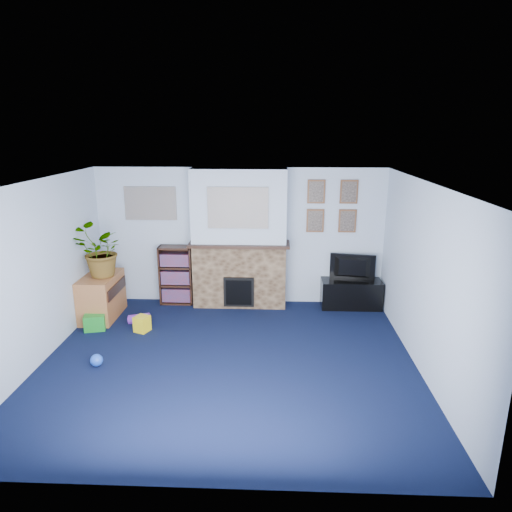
{
  "coord_description": "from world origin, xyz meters",
  "views": [
    {
      "loc": [
        0.6,
        -5.52,
        3.05
      ],
      "look_at": [
        0.33,
        0.91,
        1.23
      ],
      "focal_mm": 32.0,
      "sensor_mm": 36.0,
      "label": 1
    }
  ],
  "objects_px": {
    "tv_stand": "(351,295)",
    "bookshelf": "(176,276)",
    "television": "(352,268)",
    "sideboard": "(102,297)"
  },
  "relations": [
    {
      "from": "sideboard",
      "to": "bookshelf",
      "type": "bearing_deg",
      "value": 31.5
    },
    {
      "from": "bookshelf",
      "to": "tv_stand",
      "type": "bearing_deg",
      "value": -1.42
    },
    {
      "from": "tv_stand",
      "to": "television",
      "type": "relative_size",
      "value": 1.33
    },
    {
      "from": "bookshelf",
      "to": "sideboard",
      "type": "relative_size",
      "value": 1.14
    },
    {
      "from": "bookshelf",
      "to": "sideboard",
      "type": "distance_m",
      "value": 1.31
    },
    {
      "from": "tv_stand",
      "to": "sideboard",
      "type": "bearing_deg",
      "value": -171.81
    },
    {
      "from": "tv_stand",
      "to": "bookshelf",
      "type": "distance_m",
      "value": 3.09
    },
    {
      "from": "television",
      "to": "sideboard",
      "type": "height_order",
      "value": "television"
    },
    {
      "from": "sideboard",
      "to": "television",
      "type": "bearing_deg",
      "value": 8.46
    },
    {
      "from": "tv_stand",
      "to": "television",
      "type": "xyz_separation_m",
      "value": [
        0.0,
        0.02,
        0.49
      ]
    }
  ]
}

